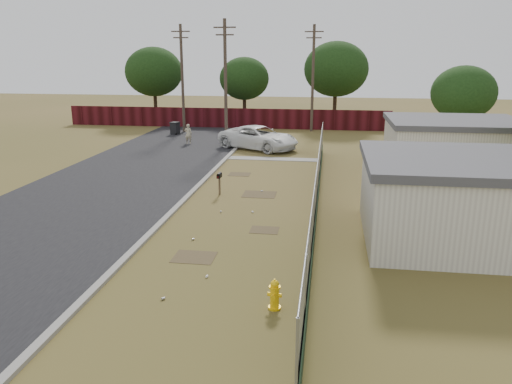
% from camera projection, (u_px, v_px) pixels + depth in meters
% --- Properties ---
extents(ground, '(120.00, 120.00, 0.00)m').
position_uv_depth(ground, '(243.00, 213.00, 21.45)').
color(ground, brown).
rests_on(ground, ground).
extents(street, '(15.10, 60.00, 0.12)m').
position_uv_depth(street, '(155.00, 167.00, 30.07)').
color(street, black).
rests_on(street, ground).
extents(chainlink_fence, '(0.10, 27.06, 2.02)m').
position_uv_depth(chainlink_fence, '(317.00, 192.00, 21.78)').
color(chainlink_fence, gray).
rests_on(chainlink_fence, ground).
extents(privacy_fence, '(30.00, 0.12, 1.80)m').
position_uv_depth(privacy_fence, '(225.00, 118.00, 45.88)').
color(privacy_fence, '#4A0F16').
rests_on(privacy_fence, ground).
extents(utility_poles, '(12.60, 8.24, 9.00)m').
position_uv_depth(utility_poles, '(241.00, 78.00, 40.41)').
color(utility_poles, '#46382E').
rests_on(utility_poles, ground).
extents(houses, '(9.30, 17.24, 3.10)m').
position_uv_depth(houses, '(464.00, 169.00, 22.67)').
color(houses, silver).
rests_on(houses, ground).
extents(horizon_trees, '(33.32, 31.94, 7.78)m').
position_uv_depth(horizon_trees, '(299.00, 78.00, 42.55)').
color(horizon_trees, '#342317').
rests_on(horizon_trees, ground).
extents(fire_hydrant, '(0.40, 0.41, 0.87)m').
position_uv_depth(fire_hydrant, '(275.00, 295.00, 13.31)').
color(fire_hydrant, yellow).
rests_on(fire_hydrant, ground).
extents(mailbox, '(0.19, 0.48, 1.10)m').
position_uv_depth(mailbox, '(219.00, 177.00, 24.01)').
color(mailbox, brown).
rests_on(mailbox, ground).
extents(pickup_truck, '(6.48, 5.21, 1.64)m').
position_uv_depth(pickup_truck, '(259.00, 138.00, 35.67)').
color(pickup_truck, white).
rests_on(pickup_truck, ground).
extents(pedestrian, '(0.56, 0.37, 1.51)m').
position_uv_depth(pedestrian, '(188.00, 134.00, 37.71)').
color(pedestrian, '#C5B690').
rests_on(pedestrian, ground).
extents(trash_bin, '(0.85, 0.92, 1.05)m').
position_uv_depth(trash_bin, '(175.00, 128.00, 42.15)').
color(trash_bin, black).
rests_on(trash_bin, ground).
extents(scattered_litter, '(1.79, 11.69, 0.07)m').
position_uv_depth(scattered_litter, '(222.00, 231.00, 19.21)').
color(scattered_litter, silver).
rests_on(scattered_litter, ground).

